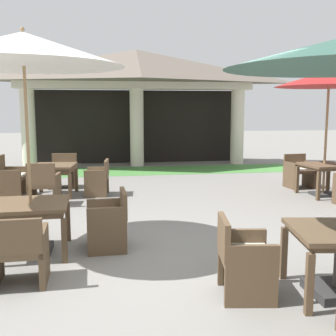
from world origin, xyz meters
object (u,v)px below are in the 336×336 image
object	(u,v)px
patio_umbrella_near_foreground	(23,51)
patio_chair_near_foreground_south	(19,251)
patio_chair_near_foreground_east	(109,220)
patio_table_mid_right	(324,168)
patio_chair_mid_left_west	(10,178)
patio_umbrella_mid_right	(329,80)
patio_chair_mid_right_north	(299,171)
patio_chair_mid_left_south	(44,186)
patio_table_mid_left	(54,169)
patio_chair_mid_left_north	(63,172)
patio_chair_far_back_west	(243,259)
patio_table_near_foreground	(31,209)
patio_chair_mid_left_east	(98,178)

from	to	relation	value
patio_umbrella_near_foreground	patio_chair_near_foreground_south	world-z (taller)	patio_umbrella_near_foreground
patio_chair_near_foreground_east	patio_table_mid_right	bearing A→B (deg)	-61.42
patio_chair_near_foreground_south	patio_chair_mid_left_west	distance (m)	5.11
patio_chair_near_foreground_south	patio_umbrella_mid_right	distance (m)	7.40
patio_umbrella_near_foreground	patio_umbrella_mid_right	xyz separation A→B (m)	(5.90, 2.89, -0.11)
patio_chair_mid_right_north	patio_chair_mid_left_south	bearing A→B (deg)	3.89
patio_chair_near_foreground_south	patio_chair_mid_right_north	distance (m)	7.58
patio_chair_mid_left_west	patio_chair_mid_right_north	size ratio (longest dim) A/B	1.12
patio_umbrella_near_foreground	patio_table_mid_right	distance (m)	6.89
patio_chair_near_foreground_east	patio_table_mid_left	size ratio (longest dim) A/B	0.84
patio_chair_mid_left_north	patio_chair_far_back_west	bearing A→B (deg)	116.34
patio_chair_far_back_west	patio_umbrella_near_foreground	bearing A→B (deg)	-116.36
patio_chair_mid_left_north	patio_chair_far_back_west	size ratio (longest dim) A/B	0.99
patio_umbrella_mid_right	patio_chair_mid_left_west	bearing A→B (deg)	171.51
patio_table_mid_right	patio_umbrella_mid_right	xyz separation A→B (m)	(0.00, 0.00, 1.96)
patio_chair_mid_left_south	patio_chair_mid_right_north	world-z (taller)	patio_chair_mid_left_south
patio_chair_near_foreground_south	patio_table_mid_left	bearing A→B (deg)	90.02
patio_table_near_foreground	patio_chair_mid_left_south	size ratio (longest dim) A/B	1.12
patio_table_near_foreground	patio_chair_mid_left_west	world-z (taller)	patio_chair_mid_left_west
patio_umbrella_near_foreground	patio_chair_mid_right_north	world-z (taller)	patio_umbrella_near_foreground
patio_table_near_foreground	patio_chair_mid_left_south	distance (m)	2.87
patio_chair_near_foreground_east	patio_chair_mid_right_north	bearing A→B (deg)	-52.88
patio_table_mid_left	patio_umbrella_mid_right	size ratio (longest dim) A/B	0.35
patio_chair_far_back_west	patio_chair_mid_left_south	bearing A→B (deg)	-141.31
patio_umbrella_near_foreground	patio_chair_near_foreground_east	bearing A→B (deg)	1.87
patio_chair_mid_left_north	patio_chair_far_back_west	xyz separation A→B (m)	(2.45, -6.51, 0.01)
patio_chair_mid_left_south	patio_chair_mid_left_north	size ratio (longest dim) A/B	1.08
patio_table_mid_right	patio_table_mid_left	bearing A→B (deg)	171.07
patio_chair_mid_right_north	patio_chair_far_back_west	size ratio (longest dim) A/B	0.98
patio_table_mid_right	patio_chair_mid_left_west	bearing A→B (deg)	171.51
patio_chair_near_foreground_south	patio_chair_mid_left_east	xyz separation A→B (m)	(0.82, 4.78, 0.00)
patio_umbrella_near_foreground	patio_chair_far_back_west	bearing A→B (deg)	-34.84
patio_table_near_foreground	patio_chair_mid_left_west	distance (m)	4.10
patio_chair_mid_left_south	patio_chair_mid_left_north	xyz separation A→B (m)	(0.20, 1.97, -0.02)
patio_chair_mid_left_west	patio_umbrella_mid_right	size ratio (longest dim) A/B	0.32
patio_umbrella_near_foreground	patio_chair_mid_left_east	world-z (taller)	patio_umbrella_near_foreground
patio_table_near_foreground	patio_chair_mid_left_north	size ratio (longest dim) A/B	1.21
patio_chair_mid_left_south	patio_chair_mid_left_east	bearing A→B (deg)	45.13
patio_umbrella_near_foreground	patio_chair_mid_left_south	bearing A→B (deg)	94.53
patio_chair_mid_left_south	patio_umbrella_mid_right	size ratio (longest dim) A/B	0.32
patio_table_near_foreground	patio_chair_near_foreground_south	distance (m)	1.06
patio_table_mid_right	patio_chair_near_foreground_south	bearing A→B (deg)	-146.16
patio_table_mid_left	patio_chair_mid_right_north	distance (m)	5.93
patio_chair_mid_right_north	patio_chair_far_back_west	bearing A→B (deg)	52.93
patio_chair_near_foreground_south	patio_chair_mid_left_west	xyz separation A→B (m)	(-1.15, 4.98, 0.03)
patio_chair_mid_left_west	patio_chair_mid_left_east	bearing A→B (deg)	90.00
patio_umbrella_mid_right	patio_chair_far_back_west	world-z (taller)	patio_umbrella_mid_right
patio_table_near_foreground	patio_umbrella_near_foreground	bearing A→B (deg)	0.00
patio_chair_mid_left_east	patio_chair_mid_right_north	distance (m)	4.95
patio_chair_near_foreground_east	patio_chair_far_back_west	distance (m)	2.20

